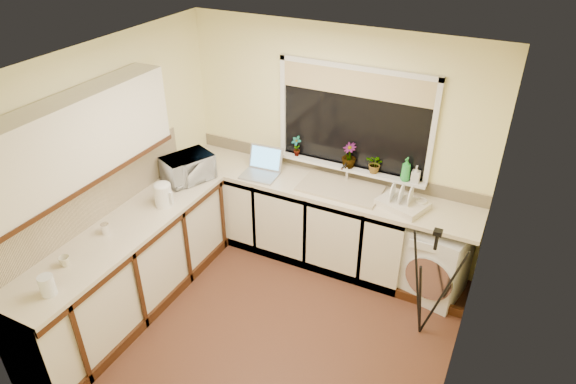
{
  "coord_description": "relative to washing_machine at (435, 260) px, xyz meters",
  "views": [
    {
      "loc": [
        1.68,
        -2.97,
        3.52
      ],
      "look_at": [
        -0.07,
        0.55,
        1.15
      ],
      "focal_mm": 31.7,
      "sensor_mm": 36.0,
      "label": 1
    }
  ],
  "objects": [
    {
      "name": "splashback_back",
      "position": [
        -1.24,
        0.32,
        0.58
      ],
      "size": [
        3.2,
        0.02,
        0.14
      ],
      "primitive_type": "cube",
      "color": "beige",
      "rests_on": "wall_back"
    },
    {
      "name": "sink",
      "position": [
        -1.04,
        0.04,
        0.52
      ],
      "size": [
        0.82,
        0.46,
        0.03
      ],
      "primitive_type": "cube",
      "color": "tan",
      "rests_on": "worktop_back"
    },
    {
      "name": "wall_left",
      "position": [
        -2.84,
        -1.16,
        0.83
      ],
      "size": [
        0.0,
        3.0,
        3.0
      ],
      "primitive_type": "plane",
      "rotation": [
        1.57,
        0.0,
        1.57
      ],
      "color": "#FFF4AA",
      "rests_on": "ground"
    },
    {
      "name": "window_glass",
      "position": [
        -1.04,
        0.32,
        1.16
      ],
      "size": [
        1.5,
        0.02,
        1.0
      ],
      "primitive_type": "cube",
      "color": "black",
      "rests_on": "wall_back"
    },
    {
      "name": "worktop_left",
      "position": [
        -2.54,
        -1.46,
        0.49
      ],
      "size": [
        0.6,
        2.4,
        0.04
      ],
      "primitive_type": "cube",
      "color": "beige",
      "rests_on": "base_cabinet_left"
    },
    {
      "name": "plant_d",
      "position": [
        -0.76,
        0.26,
        0.76
      ],
      "size": [
        0.22,
        0.2,
        0.2
      ],
      "primitive_type": "imported",
      "rotation": [
        0.0,
        0.0,
        -0.32
      ],
      "color": "#999999",
      "rests_on": "windowsill"
    },
    {
      "name": "worktop_back",
      "position": [
        -1.24,
        0.04,
        0.49
      ],
      "size": [
        3.2,
        0.6,
        0.04
      ],
      "primitive_type": "cube",
      "color": "beige",
      "rests_on": "base_cabinet_back"
    },
    {
      "name": "cup_back",
      "position": [
        -0.23,
        0.05,
        0.55
      ],
      "size": [
        0.14,
        0.14,
        0.09
      ],
      "primitive_type": "imported",
      "rotation": [
        0.0,
        0.0,
        0.27
      ],
      "color": "beige",
      "rests_on": "worktop_back"
    },
    {
      "name": "tripod",
      "position": [
        0.04,
        -0.6,
        0.18
      ],
      "size": [
        0.72,
        0.72,
        1.14
      ],
      "primitive_type": null,
      "rotation": [
        0.0,
        0.0,
        0.35
      ],
      "color": "black",
      "rests_on": "floor"
    },
    {
      "name": "window_blind",
      "position": [
        -1.04,
        0.3,
        1.53
      ],
      "size": [
        1.5,
        0.02,
        0.25
      ],
      "primitive_type": "cube",
      "color": "tan",
      "rests_on": "wall_back"
    },
    {
      "name": "floor",
      "position": [
        -1.24,
        -1.16,
        -0.39
      ],
      "size": [
        3.2,
        3.2,
        0.0
      ],
      "primitive_type": "plane",
      "color": "#502D20",
      "rests_on": "ground"
    },
    {
      "name": "plant_c",
      "position": [
        -1.04,
        0.26,
        0.79
      ],
      "size": [
        0.19,
        0.19,
        0.26
      ],
      "primitive_type": "imported",
      "rotation": [
        0.0,
        0.0,
        -0.4
      ],
      "color": "#999999",
      "rests_on": "windowsill"
    },
    {
      "name": "ceiling",
      "position": [
        -1.24,
        -1.16,
        2.06
      ],
      "size": [
        3.2,
        3.2,
        0.0
      ],
      "primitive_type": "plane",
      "rotation": [
        3.14,
        0.0,
        0.0
      ],
      "color": "white",
      "rests_on": "ground"
    },
    {
      "name": "cup_left",
      "position": [
        -2.59,
        -2.06,
        0.55
      ],
      "size": [
        0.12,
        0.12,
        0.08
      ],
      "primitive_type": "imported",
      "rotation": [
        0.0,
        0.0,
        -0.43
      ],
      "color": "beige",
      "rests_on": "worktop_left"
    },
    {
      "name": "microwave",
      "position": [
        -2.52,
        -0.47,
        0.64
      ],
      "size": [
        0.5,
        0.58,
        0.27
      ],
      "primitive_type": "imported",
      "rotation": [
        0.0,
        0.0,
        1.15
      ],
      "color": "silver",
      "rests_on": "worktop_left"
    },
    {
      "name": "faucet",
      "position": [
        -1.04,
        0.22,
        0.63
      ],
      "size": [
        0.03,
        0.03,
        0.24
      ],
      "primitive_type": "cylinder",
      "color": "silver",
      "rests_on": "worktop_back"
    },
    {
      "name": "upper_cabinet",
      "position": [
        -2.68,
        -1.61,
        1.41
      ],
      "size": [
        0.28,
        1.9,
        0.7
      ],
      "primitive_type": "cube",
      "color": "silver",
      "rests_on": "wall_left"
    },
    {
      "name": "base_cabinet_back",
      "position": [
        -1.56,
        0.04,
        0.04
      ],
      "size": [
        2.55,
        0.6,
        0.86
      ],
      "primitive_type": "cube",
      "color": "silver",
      "rests_on": "floor"
    },
    {
      "name": "dish_rack",
      "position": [
        -0.39,
        -0.01,
        0.54
      ],
      "size": [
        0.51,
        0.45,
        0.06
      ],
      "primitive_type": "cube",
      "rotation": [
        0.0,
        0.0,
        -0.33
      ],
      "color": "beige",
      "rests_on": "worktop_back"
    },
    {
      "name": "laptop",
      "position": [
        -1.9,
        -0.01,
        0.58
      ],
      "size": [
        0.4,
        0.39,
        0.27
      ],
      "rotation": [
        0.0,
        0.0,
        0.07
      ],
      "color": "#999AA0",
      "rests_on": "worktop_back"
    },
    {
      "name": "wall_front",
      "position": [
        -1.24,
        -2.66,
        0.83
      ],
      "size": [
        3.2,
        0.0,
        3.2
      ],
      "primitive_type": "plane",
      "rotation": [
        -1.57,
        0.0,
        0.0
      ],
      "color": "#FFF4AA",
      "rests_on": "ground"
    },
    {
      "name": "windowsill",
      "position": [
        -1.04,
        0.27,
        0.64
      ],
      "size": [
        1.6,
        0.14,
        0.03
      ],
      "primitive_type": "cube",
      "color": "white",
      "rests_on": "wall_back"
    },
    {
      "name": "wall_right",
      "position": [
        0.36,
        -1.16,
        0.83
      ],
      "size": [
        0.0,
        3.0,
        3.0
      ],
      "primitive_type": "plane",
      "rotation": [
        1.57,
        0.0,
        -1.57
      ],
      "color": "#FFF4AA",
      "rests_on": "ground"
    },
    {
      "name": "wall_back",
      "position": [
        -1.24,
        0.34,
        0.83
      ],
      "size": [
        3.2,
        0.0,
        3.2
      ],
      "primitive_type": "plane",
      "rotation": [
        1.57,
        0.0,
        0.0
      ],
      "color": "#FFF4AA",
      "rests_on": "ground"
    },
    {
      "name": "splashback_left",
      "position": [
        -2.83,
        -1.46,
        0.73
      ],
      "size": [
        0.02,
        2.4,
        0.45
      ],
      "primitive_type": "cube",
      "color": "beige",
      "rests_on": "wall_left"
    },
    {
      "name": "soap_bottle_green",
      "position": [
        -0.45,
        0.24,
        0.78
      ],
      "size": [
        0.11,
        0.11,
        0.24
      ],
      "primitive_type": "imported",
      "rotation": [
        0.0,
        0.0,
        -0.2
      ],
      "color": "green",
      "rests_on": "windowsill"
    },
    {
      "name": "glass_jug",
      "position": [
        -2.43,
        -2.36,
        0.59
      ],
      "size": [
        0.11,
        0.11,
        0.17
      ],
      "primitive_type": "cylinder",
      "color": "white",
      "rests_on": "worktop_left"
    },
    {
      "name": "kettle",
      "position": [
        -2.44,
        -0.98,
        0.62
      ],
      "size": [
        0.17,
        0.17,
        0.22
      ],
      "primitive_type": "cylinder",
      "color": "white",
      "rests_on": "worktop_left"
    },
    {
      "name": "soap_bottle_clear",
      "position": [
        -0.35,
        0.25,
        0.75
      ],
      "size": [
        0.08,
        0.08,
        0.17
      ],
      "primitive_type": "imported",
      "rotation": [
        0.0,
        0.0,
        0.04
      ],
      "color": "#999999",
      "rests_on": "windowsill"
    },
    {
      "name": "base_cabinet_left",
      "position": [
        -2.54,
        -1.46,
        0.04
      ],
      "size": [
        0.54,
        2.4,
        0.86
      ],
      "primitive_type": "cube",
      "color": "silver",
      "rests_on": "floor"
    },
    {
      "name": "plant_a",
      "position": [
        -1.63,
        0.26,
        0.77
      ],
      "size": [
        0.13,
        0.11,
        0.22
      ],
      "primitive_type": "imported",
      "rotation": [
        0.0,
        0.0,
        -0.26
      ],
      "color": "#999999",
      "rests_on": "windowsill"
    },
    {
      "name": "steel_jar",
      "position": [
        -2.61,
        -1.59,
        0.56
      ],
      "size": [
        0.07,
        0.07,
        0.1
      ],
      "primitive_type": "cylinder",
      "color": "white",
      "rests_on": "worktop_left"
    },
    {
      "name": "washing_machine",
      "position": [
        0.0,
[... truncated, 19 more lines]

